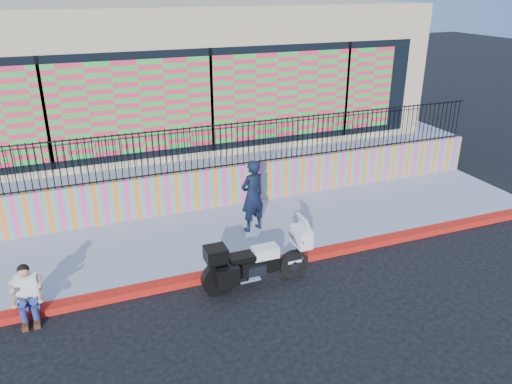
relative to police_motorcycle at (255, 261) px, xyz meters
name	(u,v)px	position (x,y,z in m)	size (l,w,h in m)	color
ground	(270,267)	(0.57, 0.58, -0.59)	(90.00, 90.00, 0.00)	black
red_curb	(270,264)	(0.57, 0.58, -0.52)	(16.00, 0.30, 0.15)	#A90C0F
sidewalk	(244,232)	(0.57, 2.23, -0.52)	(16.00, 3.00, 0.15)	#949EB1
mural_wall	(224,186)	(0.57, 3.83, 0.11)	(16.00, 0.20, 1.10)	#FF4386
metal_fence	(223,146)	(0.57, 3.83, 1.26)	(15.80, 0.04, 1.20)	black
elevated_platform	(180,139)	(0.57, 8.93, 0.03)	(16.00, 10.00, 1.25)	#949EB1
storefront_building	(177,65)	(0.57, 8.71, 2.65)	(14.00, 8.06, 4.00)	tan
police_motorcycle	(255,261)	(0.00, 0.00, 0.00)	(2.28, 0.75, 1.42)	black
police_officer	(252,196)	(0.76, 2.14, 0.46)	(0.66, 0.43, 1.81)	black
seated_man	(28,298)	(-4.29, 0.49, -0.14)	(0.54, 0.71, 1.06)	navy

